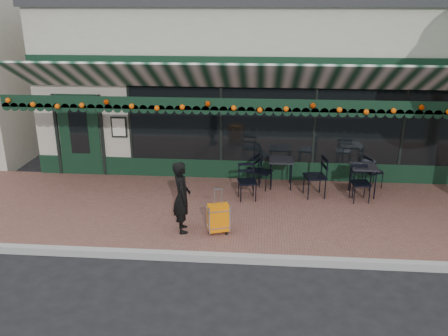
# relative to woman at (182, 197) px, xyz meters

# --- Properties ---
(ground) EXTENTS (80.00, 80.00, 0.00)m
(ground) POSITION_rel_woman_xyz_m (1.52, -0.83, -0.90)
(ground) COLOR black
(ground) RESTS_ON ground
(sidewalk) EXTENTS (18.00, 4.00, 0.15)m
(sidewalk) POSITION_rel_woman_xyz_m (1.52, 1.17, -0.83)
(sidewalk) COLOR brown
(sidewalk) RESTS_ON ground
(curb) EXTENTS (18.00, 0.16, 0.15)m
(curb) POSITION_rel_woman_xyz_m (1.52, -0.91, -0.83)
(curb) COLOR #9E9E99
(curb) RESTS_ON ground
(restaurant_building) EXTENTS (12.00, 9.60, 4.50)m
(restaurant_building) POSITION_rel_woman_xyz_m (1.52, 7.00, 1.37)
(restaurant_building) COLOR #A59D8F
(restaurant_building) RESTS_ON ground
(woman) EXTENTS (0.49, 0.62, 1.50)m
(woman) POSITION_rel_woman_xyz_m (0.00, 0.00, 0.00)
(woman) COLOR black
(woman) RESTS_ON sidewalk
(suitcase) EXTENTS (0.48, 0.36, 0.97)m
(suitcase) POSITION_rel_woman_xyz_m (0.75, -0.04, -0.43)
(suitcase) COLOR orange
(suitcase) RESTS_ON sidewalk
(cafe_table_a) EXTENTS (0.61, 0.61, 0.75)m
(cafe_table_a) POSITION_rel_woman_xyz_m (4.05, 2.24, -0.08)
(cafe_table_a) COLOR black
(cafe_table_a) RESTS_ON sidewalk
(cafe_table_b) EXTENTS (0.60, 0.60, 0.74)m
(cafe_table_b) POSITION_rel_woman_xyz_m (2.09, 2.62, -0.09)
(cafe_table_b) COLOR black
(cafe_table_b) RESTS_ON sidewalk
(chair_a_left) EXTENTS (0.59, 0.59, 1.00)m
(chair_a_left) POSITION_rel_woman_xyz_m (2.89, 2.06, -0.25)
(chair_a_left) COLOR black
(chair_a_left) RESTS_ON sidewalk
(chair_a_right) EXTENTS (0.55, 0.55, 0.84)m
(chair_a_right) POSITION_rel_woman_xyz_m (4.41, 2.77, -0.33)
(chair_a_right) COLOR black
(chair_a_right) RESTS_ON sidewalk
(chair_a_front) EXTENTS (0.48, 0.48, 0.87)m
(chair_a_front) POSITION_rel_woman_xyz_m (3.93, 1.87, -0.32)
(chair_a_front) COLOR black
(chair_a_front) RESTS_ON sidewalk
(chair_b_left) EXTENTS (0.42, 0.42, 0.76)m
(chair_b_left) POSITION_rel_woman_xyz_m (1.42, 2.70, -0.37)
(chair_b_left) COLOR black
(chair_b_left) RESTS_ON sidewalk
(chair_b_right) EXTENTS (0.57, 0.57, 0.86)m
(chair_b_right) POSITION_rel_woman_xyz_m (1.63, 2.48, -0.32)
(chair_b_right) COLOR black
(chair_b_right) RESTS_ON sidewalk
(chair_b_front) EXTENTS (0.51, 0.51, 0.87)m
(chair_b_front) POSITION_rel_woman_xyz_m (1.27, 1.75, -0.32)
(chair_b_front) COLOR black
(chair_b_front) RESTS_ON sidewalk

